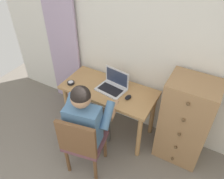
{
  "coord_description": "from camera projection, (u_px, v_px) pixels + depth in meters",
  "views": [
    {
      "loc": [
        0.61,
        -0.02,
        2.45
      ],
      "look_at": [
        -0.39,
        1.76,
        0.81
      ],
      "focal_mm": 36.08,
      "sensor_mm": 36.0,
      "label": 1
    }
  ],
  "objects": [
    {
      "name": "dresser",
      "position": [
        185.0,
        121.0,
        2.56
      ],
      "size": [
        0.52,
        0.45,
        1.11
      ],
      "color": "#9E754C",
      "rests_on": "ground_plane"
    },
    {
      "name": "wall_back",
      "position": [
        162.0,
        47.0,
        2.49
      ],
      "size": [
        4.8,
        0.05,
        2.5
      ],
      "primitive_type": "cube",
      "color": "silver",
      "rests_on": "ground_plane"
    },
    {
      "name": "person_seated",
      "position": [
        88.0,
        119.0,
        2.44
      ],
      "size": [
        0.6,
        0.64,
        1.19
      ],
      "color": "#4C4C4C",
      "rests_on": "ground_plane"
    },
    {
      "name": "chair",
      "position": [
        82.0,
        142.0,
        2.42
      ],
      "size": [
        0.49,
        0.47,
        0.87
      ],
      "color": "brown",
      "rests_on": "ground_plane"
    },
    {
      "name": "desk",
      "position": [
        109.0,
        96.0,
        2.85
      ],
      "size": [
        1.18,
        0.55,
        0.71
      ],
      "color": "tan",
      "rests_on": "ground_plane"
    },
    {
      "name": "computer_mouse",
      "position": [
        128.0,
        97.0,
        2.63
      ],
      "size": [
        0.08,
        0.11,
        0.03
      ],
      "primitive_type": "ellipsoid",
      "rotation": [
        0.0,
        0.0,
        -0.18
      ],
      "color": "black",
      "rests_on": "desk"
    },
    {
      "name": "curtain_panel",
      "position": [
        62.0,
        35.0,
        3.05
      ],
      "size": [
        0.51,
        0.03,
        2.23
      ],
      "primitive_type": "cube",
      "color": "#B29EBC",
      "rests_on": "ground_plane"
    },
    {
      "name": "laptop",
      "position": [
        113.0,
        85.0,
        2.75
      ],
      "size": [
        0.37,
        0.29,
        0.24
      ],
      "color": "silver",
      "rests_on": "desk"
    },
    {
      "name": "desk_clock",
      "position": [
        71.0,
        83.0,
        2.85
      ],
      "size": [
        0.09,
        0.09,
        0.03
      ],
      "color": "black",
      "rests_on": "desk"
    }
  ]
}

